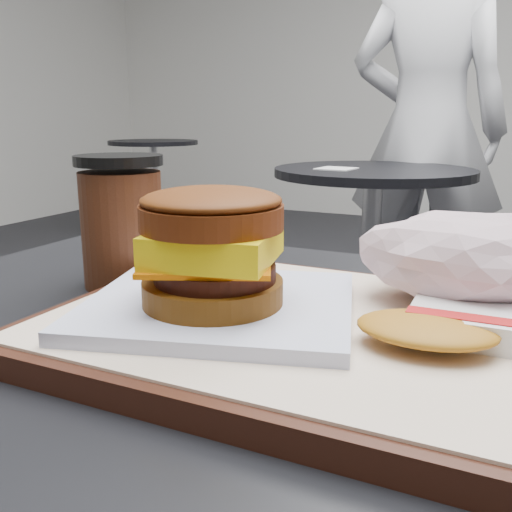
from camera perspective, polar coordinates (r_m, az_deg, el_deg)
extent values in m
cube|color=black|center=(0.42, 2.22, -11.81)|extent=(0.80, 0.60, 0.04)
cube|color=black|center=(0.41, 5.76, -7.61)|extent=(0.38, 0.28, 0.02)
cube|color=silver|center=(0.41, 5.80, -6.31)|extent=(0.36, 0.26, 0.00)
cube|color=white|center=(0.42, -3.62, -4.91)|extent=(0.23, 0.22, 0.01)
cylinder|color=#653A0E|center=(0.41, -4.34, -3.51)|extent=(0.12, 0.12, 0.02)
cylinder|color=black|center=(0.40, -4.13, -1.65)|extent=(0.11, 0.11, 0.01)
cube|color=orange|center=(0.40, -4.74, -0.48)|extent=(0.12, 0.12, 0.00)
cube|color=yellow|center=(0.40, -4.19, 1.07)|extent=(0.10, 0.10, 0.02)
cylinder|color=#652A0E|center=(0.39, -4.48, 3.94)|extent=(0.12, 0.12, 0.02)
ellipsoid|color=#6B320F|center=(0.39, -4.51, 5.59)|extent=(0.12, 0.12, 0.02)
cube|color=white|center=(0.40, 21.67, -6.47)|extent=(0.09, 0.06, 0.02)
cube|color=red|center=(0.38, 21.62, -5.86)|extent=(0.09, 0.02, 0.00)
ellipsoid|color=orange|center=(0.37, 16.67, -7.01)|extent=(0.09, 0.07, 0.01)
cylinder|color=#3F1C0F|center=(0.56, -13.22, 2.62)|extent=(0.08, 0.08, 0.11)
cylinder|color=black|center=(0.55, -13.60, 9.30)|extent=(0.08, 0.08, 0.01)
cylinder|color=black|center=(2.25, 10.79, -10.50)|extent=(0.44, 0.44, 0.02)
cylinder|color=#A5A5AA|center=(2.13, 11.22, -1.63)|extent=(0.07, 0.07, 0.70)
cylinder|color=black|center=(2.06, 11.70, 8.18)|extent=(0.70, 0.70, 0.03)
cube|color=white|center=(2.00, 8.04, 8.65)|extent=(0.13, 0.13, 0.00)
imported|color=silver|center=(2.49, 16.69, 11.96)|extent=(0.65, 0.43, 1.74)
cylinder|color=black|center=(4.46, -9.85, 1.77)|extent=(0.40, 0.40, 0.02)
cylinder|color=#A5A5AA|center=(4.40, -10.04, 6.36)|extent=(0.06, 0.06, 0.70)
cylinder|color=black|center=(4.37, -10.25, 11.11)|extent=(0.66, 0.66, 0.03)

